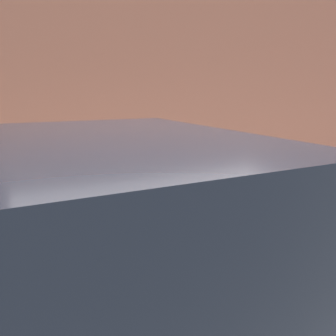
# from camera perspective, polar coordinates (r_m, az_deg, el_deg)

# --- Properties ---
(sidewalk) EXTENTS (24.00, 2.80, 0.13)m
(sidewalk) POSITION_cam_1_polar(r_m,az_deg,el_deg) (4.52, -8.00, -12.48)
(sidewalk) COLOR #ADAAA3
(sidewalk) RESTS_ON ground_plane
(building_facade) EXTENTS (24.00, 0.30, 4.63)m
(building_facade) POSITION_cam_1_polar(r_m,az_deg,el_deg) (6.05, -14.54, 15.56)
(building_facade) COLOR #935642
(building_facade) RESTS_ON ground_plane
(parking_meter) EXTENTS (0.23, 0.13, 1.57)m
(parking_meter) POSITION_cam_1_polar(r_m,az_deg,el_deg) (3.05, 0.00, -1.04)
(parking_meter) COLOR #2D2D30
(parking_meter) RESTS_ON sidewalk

